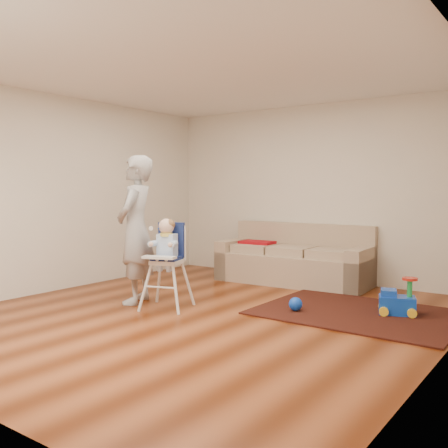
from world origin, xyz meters
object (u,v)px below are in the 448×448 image
Objects in this scene: sofa at (294,254)px; side_table at (240,260)px; toy_ball at (296,304)px; ride_on_toy at (397,295)px; adult at (136,230)px; high_chair at (167,265)px.

side_table is at bearing 176.56° from sofa.
side_table is at bearing 139.08° from toy_ball.
ride_on_toy is (1.85, -1.06, -0.21)m from sofa.
toy_ball is at bearing -64.46° from sofa.
sofa is 2.54m from adult.
sofa is at bearing 132.05° from adult.
sofa is 1.27× the size of adult.
side_table is at bearing 138.86° from ride_on_toy.
toy_ball is at bearing 86.17° from adult.
high_chair is at bearing -77.52° from side_table.
ride_on_toy reaches higher than toy_ball.
toy_ball is at bearing 9.51° from high_chair.
adult is at bearing -158.90° from toy_ball.
ride_on_toy is at bearing -32.76° from sofa.
ride_on_toy is 2.69× the size of toy_ball.
high_chair is at bearing -104.45° from sofa.
side_table is 2.39m from adult.
adult reaches higher than ride_on_toy.
high_chair is (-1.33, -0.71, 0.42)m from toy_ball.
adult is at bearing 161.09° from high_chair.
ride_on_toy is at bearing -20.64° from side_table.
ride_on_toy is at bearing 9.51° from high_chair.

